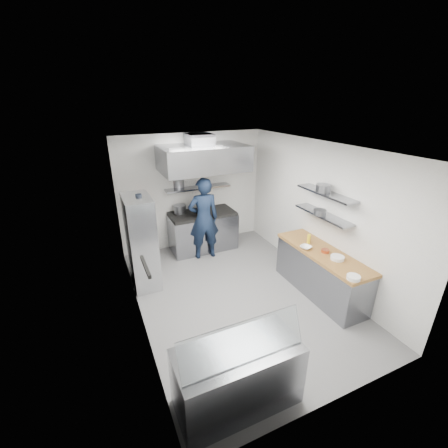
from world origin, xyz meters
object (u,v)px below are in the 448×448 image
gas_range (203,232)px  chef (204,219)px  display_case (237,376)px  wire_rack (141,242)px

gas_range → chef: 0.68m
gas_range → display_case: 4.25m
display_case → chef: bearing=75.1°
gas_range → wire_rack: size_ratio=0.86×
gas_range → display_case: size_ratio=1.07×
chef → display_case: 3.84m
wire_rack → display_case: wire_rack is taller
wire_rack → gas_range: bearing=30.5°
wire_rack → display_case: 3.22m
chef → display_case: chef is taller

